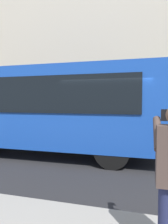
{
  "coord_description": "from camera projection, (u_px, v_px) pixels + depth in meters",
  "views": [
    {
      "loc": [
        -1.07,
        6.85,
        1.88
      ],
      "look_at": [
        1.05,
        -0.52,
        1.51
      ],
      "focal_mm": 34.16,
      "sensor_mm": 36.0,
      "label": 1
    }
  ],
  "objects": [
    {
      "name": "ground_plane",
      "position": [
        110.0,
        159.0,
        6.96
      ],
      "size": [
        60.0,
        60.0,
        0.0
      ],
      "primitive_type": "plane",
      "color": "#232326"
    },
    {
      "name": "red_bus",
      "position": [
        34.0,
        107.0,
        7.78
      ],
      "size": [
        9.05,
        2.54,
        3.08
      ],
      "color": "#1947AD",
      "rests_on": "ground_plane"
    },
    {
      "name": "building_facade_far",
      "position": [
        128.0,
        36.0,
        13.19
      ],
      "size": [
        28.0,
        1.55,
        12.0
      ],
      "color": "beige",
      "rests_on": "ground_plane"
    }
  ]
}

